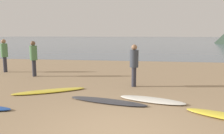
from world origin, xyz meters
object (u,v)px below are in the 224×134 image
surfboard_3 (50,91)px  surfboard_5 (152,100)px  person_0 (4,53)px  surfboard_4 (107,101)px  person_3 (134,62)px  person_1 (34,56)px

surfboard_3 → surfboard_5: 3.51m
person_0 → surfboard_5: bearing=-10.6°
surfboard_3 → surfboard_4: size_ratio=1.02×
surfboard_5 → person_3: (-0.62, 1.83, 0.90)m
surfboard_3 → person_1: (-1.89, 2.64, 0.94)m
surfboard_4 → person_1: size_ratio=1.46×
surfboard_5 → person_1: size_ratio=1.21×
surfboard_4 → person_0: 7.58m
surfboard_4 → person_3: (0.67, 2.10, 0.91)m
person_0 → person_3: 7.15m
surfboard_5 → person_0: 8.52m
surfboard_5 → person_0: size_ratio=1.18×
person_0 → person_1: size_ratio=1.03×
surfboard_3 → surfboard_5: surfboard_5 is taller
surfboard_3 → person_1: bearing=95.2°
person_1 → person_3: person_1 is taller
surfboard_4 → person_0: (-6.10, 4.39, 0.97)m
person_0 → person_3: (6.78, -2.29, -0.06)m
surfboard_5 → person_1: person_1 is taller
person_0 → surfboard_3: bearing=-23.3°
surfboard_4 → surfboard_5: surfboard_5 is taller
surfboard_5 → person_1: 6.31m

